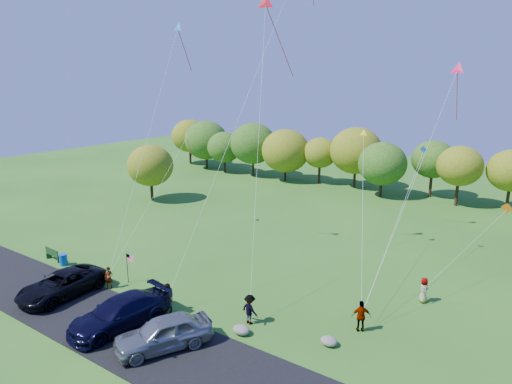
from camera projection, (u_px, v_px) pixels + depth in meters
ground at (177, 307)px, 30.17m from camera, size 140.00×140.00×0.00m
asphalt_lane at (129, 333)px, 26.98m from camera, size 44.00×6.00×0.06m
treeline at (372, 161)px, 57.88m from camera, size 75.95×27.23×8.39m
minivan_dark at (62, 284)px, 31.36m from camera, size 3.13×6.24×1.70m
minivan_navy at (119, 313)px, 27.37m from camera, size 3.39×6.60×1.83m
minivan_silver at (163, 333)px, 25.22m from camera, size 4.42×5.81×1.84m
flyer_a at (109, 278)px, 32.64m from camera, size 0.70×0.65×1.61m
flyer_b at (168, 298)px, 29.29m from camera, size 1.10×0.96×1.92m
flyer_c at (250, 309)px, 27.88m from camera, size 1.32×0.90×1.88m
flyer_d at (361, 316)px, 27.01m from camera, size 1.22×1.02×1.95m
flyer_e at (424, 290)px, 30.59m from camera, size 0.94×1.02×1.75m
park_bench at (53, 254)px, 37.73m from camera, size 1.94×0.53×1.07m
trash_barrel at (63, 260)px, 36.82m from camera, size 0.61×0.61×0.92m
flag_assembly at (129, 262)px, 33.23m from camera, size 0.85×0.55×2.29m
boulder_near at (241, 330)px, 26.86m from camera, size 1.09×0.85×0.54m
boulder_far at (329, 341)px, 25.72m from camera, size 0.99×0.83×0.52m
kites_aloft at (309, 30)px, 34.80m from camera, size 29.03×10.75×18.20m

